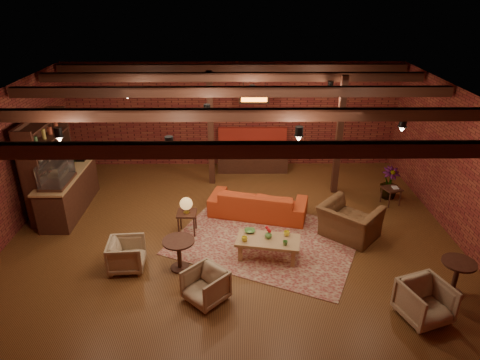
{
  "coord_description": "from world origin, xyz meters",
  "views": [
    {
      "loc": [
        0.1,
        -8.61,
        5.31
      ],
      "look_at": [
        0.18,
        0.2,
        1.2
      ],
      "focal_mm": 32.0,
      "sensor_mm": 36.0,
      "label": 1
    }
  ],
  "objects_px": {
    "sofa": "(258,203)",
    "round_table_right": "(457,273)",
    "armchair_far": "(425,300)",
    "round_table_left": "(179,250)",
    "side_table_lamp": "(186,206)",
    "coffee_table": "(267,241)",
    "plant_tall": "(394,153)",
    "armchair_right": "(350,216)",
    "side_table_book": "(392,189)",
    "armchair_b": "(205,284)",
    "armchair_a": "(126,253)"
  },
  "relations": [
    {
      "from": "round_table_right",
      "to": "round_table_left",
      "type": "bearing_deg",
      "value": 171.05
    },
    {
      "from": "coffee_table",
      "to": "round_table_right",
      "type": "height_order",
      "value": "round_table_right"
    },
    {
      "from": "sofa",
      "to": "round_table_left",
      "type": "bearing_deg",
      "value": 66.5
    },
    {
      "from": "sofa",
      "to": "side_table_lamp",
      "type": "bearing_deg",
      "value": 40.52
    },
    {
      "from": "armchair_a",
      "to": "armchair_right",
      "type": "distance_m",
      "value": 4.89
    },
    {
      "from": "coffee_table",
      "to": "round_table_right",
      "type": "relative_size",
      "value": 1.98
    },
    {
      "from": "sofa",
      "to": "round_table_right",
      "type": "distance_m",
      "value": 4.6
    },
    {
      "from": "round_table_right",
      "to": "plant_tall",
      "type": "relative_size",
      "value": 0.27
    },
    {
      "from": "armchair_b",
      "to": "armchair_right",
      "type": "height_order",
      "value": "armchair_right"
    },
    {
      "from": "armchair_right",
      "to": "armchair_a",
      "type": "bearing_deg",
      "value": 55.09
    },
    {
      "from": "round_table_right",
      "to": "plant_tall",
      "type": "bearing_deg",
      "value": 89.28
    },
    {
      "from": "side_table_book",
      "to": "round_table_right",
      "type": "height_order",
      "value": "round_table_right"
    },
    {
      "from": "armchair_a",
      "to": "side_table_book",
      "type": "xyz_separation_m",
      "value": [
        6.23,
        2.7,
        0.08
      ]
    },
    {
      "from": "sofa",
      "to": "round_table_right",
      "type": "bearing_deg",
      "value": 153.85
    },
    {
      "from": "round_table_left",
      "to": "plant_tall",
      "type": "distance_m",
      "value": 6.13
    },
    {
      "from": "side_table_book",
      "to": "round_table_right",
      "type": "relative_size",
      "value": 0.75
    },
    {
      "from": "sofa",
      "to": "round_table_left",
      "type": "xyz_separation_m",
      "value": [
        -1.68,
        -2.17,
        0.11
      ]
    },
    {
      "from": "round_table_left",
      "to": "armchair_a",
      "type": "relative_size",
      "value": 0.94
    },
    {
      "from": "coffee_table",
      "to": "side_table_book",
      "type": "relative_size",
      "value": 2.64
    },
    {
      "from": "coffee_table",
      "to": "armchair_b",
      "type": "bearing_deg",
      "value": -132.32
    },
    {
      "from": "side_table_lamp",
      "to": "armchair_a",
      "type": "bearing_deg",
      "value": -128.98
    },
    {
      "from": "coffee_table",
      "to": "round_table_left",
      "type": "relative_size",
      "value": 2.11
    },
    {
      "from": "side_table_lamp",
      "to": "round_table_left",
      "type": "xyz_separation_m",
      "value": [
        -0.02,
        -1.35,
        -0.24
      ]
    },
    {
      "from": "round_table_left",
      "to": "armchair_right",
      "type": "height_order",
      "value": "armchair_right"
    },
    {
      "from": "side_table_lamp",
      "to": "armchair_a",
      "type": "height_order",
      "value": "side_table_lamp"
    },
    {
      "from": "armchair_right",
      "to": "plant_tall",
      "type": "xyz_separation_m",
      "value": [
        1.53,
        1.93,
        0.77
      ]
    },
    {
      "from": "side_table_book",
      "to": "plant_tall",
      "type": "relative_size",
      "value": 0.2
    },
    {
      "from": "armchair_b",
      "to": "side_table_book",
      "type": "relative_size",
      "value": 1.3
    },
    {
      "from": "armchair_right",
      "to": "armchair_far",
      "type": "relative_size",
      "value": 1.55
    },
    {
      "from": "round_table_left",
      "to": "armchair_far",
      "type": "distance_m",
      "value": 4.59
    },
    {
      "from": "sofa",
      "to": "plant_tall",
      "type": "xyz_separation_m",
      "value": [
        3.54,
        0.92,
        0.96
      ]
    },
    {
      "from": "round_table_right",
      "to": "armchair_far",
      "type": "relative_size",
      "value": 0.91
    },
    {
      "from": "coffee_table",
      "to": "armchair_a",
      "type": "relative_size",
      "value": 1.98
    },
    {
      "from": "armchair_a",
      "to": "plant_tall",
      "type": "xyz_separation_m",
      "value": [
        6.29,
        3.07,
        0.95
      ]
    },
    {
      "from": "coffee_table",
      "to": "armchair_right",
      "type": "relative_size",
      "value": 1.16
    },
    {
      "from": "coffee_table",
      "to": "armchair_right",
      "type": "height_order",
      "value": "armchair_right"
    },
    {
      "from": "plant_tall",
      "to": "round_table_left",
      "type": "bearing_deg",
      "value": -149.42
    },
    {
      "from": "sofa",
      "to": "armchair_b",
      "type": "xyz_separation_m",
      "value": [
        -1.1,
        -3.12,
        0.0
      ]
    },
    {
      "from": "coffee_table",
      "to": "side_table_book",
      "type": "xyz_separation_m",
      "value": [
        3.38,
        2.35,
        0.03
      ]
    },
    {
      "from": "armchair_b",
      "to": "round_table_right",
      "type": "bearing_deg",
      "value": 45.73
    },
    {
      "from": "armchair_far",
      "to": "round_table_left",
      "type": "bearing_deg",
      "value": 141.72
    },
    {
      "from": "side_table_lamp",
      "to": "plant_tall",
      "type": "height_order",
      "value": "plant_tall"
    },
    {
      "from": "coffee_table",
      "to": "armchair_right",
      "type": "distance_m",
      "value": 2.06
    },
    {
      "from": "sofa",
      "to": "round_table_right",
      "type": "xyz_separation_m",
      "value": [
        3.49,
        -2.98,
        0.13
      ]
    },
    {
      "from": "sofa",
      "to": "coffee_table",
      "type": "distance_m",
      "value": 1.8
    },
    {
      "from": "coffee_table",
      "to": "sofa",
      "type": "bearing_deg",
      "value": 93.49
    },
    {
      "from": "armchair_a",
      "to": "side_table_book",
      "type": "height_order",
      "value": "armchair_a"
    },
    {
      "from": "side_table_lamp",
      "to": "round_table_right",
      "type": "height_order",
      "value": "side_table_lamp"
    },
    {
      "from": "armchair_right",
      "to": "round_table_right",
      "type": "xyz_separation_m",
      "value": [
        1.48,
        -1.97,
        -0.06
      ]
    },
    {
      "from": "side_table_book",
      "to": "armchair_far",
      "type": "xyz_separation_m",
      "value": [
        -0.81,
        -4.17,
        -0.04
      ]
    }
  ]
}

